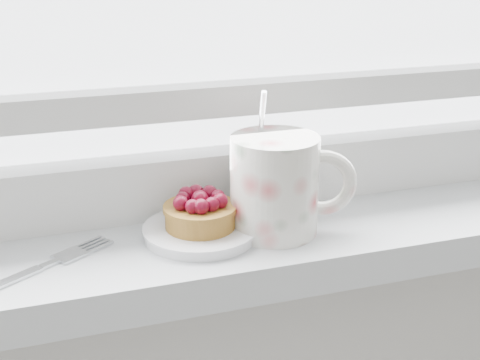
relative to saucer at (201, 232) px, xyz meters
name	(u,v)px	position (x,y,z in m)	size (l,w,h in m)	color
saucer	(201,232)	(0.00, 0.00, 0.00)	(0.12, 0.12, 0.01)	white
raspberry_tart	(200,211)	(0.00, 0.00, 0.02)	(0.08, 0.08, 0.04)	brown
floral_mug	(278,183)	(0.08, -0.01, 0.05)	(0.15, 0.12, 0.15)	silver
fork	(25,274)	(-0.18, -0.03, 0.00)	(0.18, 0.12, 0.00)	silver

